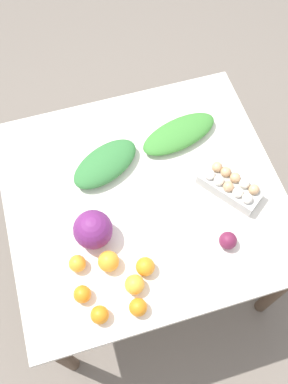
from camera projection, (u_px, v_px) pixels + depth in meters
ground_plane at (144, 252)px, 2.44m from camera, size 8.00×8.00×0.00m
dining_table at (144, 204)px, 1.87m from camera, size 1.14×1.06×0.74m
cabbage_purple at (93, 230)px, 1.63m from camera, size 0.15×0.15×0.15m
egg_carton at (230, 185)px, 1.75m from camera, size 0.25×0.28×0.09m
greens_bunch_dandelion at (105, 164)px, 1.81m from camera, size 0.35×0.28×0.08m
greens_bunch_kale at (179, 134)px, 1.88m from camera, size 0.39×0.24×0.06m
beet_root at (228, 241)px, 1.65m from camera, size 0.07×0.07×0.07m
orange_0 at (138, 307)px, 1.54m from camera, size 0.07×0.07×0.07m
orange_1 at (82, 294)px, 1.56m from camera, size 0.07×0.07×0.07m
orange_2 at (145, 267)px, 1.60m from camera, size 0.07×0.07×0.07m
orange_3 at (100, 315)px, 1.53m from camera, size 0.07×0.07×0.07m
orange_4 at (109, 261)px, 1.61m from camera, size 0.08×0.08×0.08m
orange_5 at (135, 284)px, 1.57m from camera, size 0.07×0.07×0.07m
orange_6 at (77, 264)px, 1.61m from camera, size 0.07×0.07×0.07m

